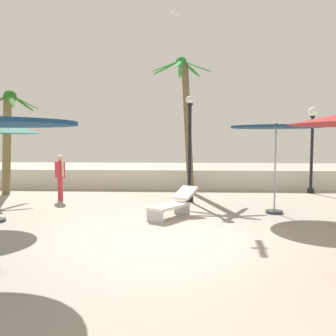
% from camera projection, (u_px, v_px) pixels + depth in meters
% --- Properties ---
extents(ground_plane, '(56.00, 56.00, 0.00)m').
position_uv_depth(ground_plane, '(161.00, 242.00, 8.21)').
color(ground_plane, '#9E9384').
extents(boundary_wall, '(25.20, 0.30, 0.88)m').
position_uv_depth(boundary_wall, '(174.00, 180.00, 16.85)').
color(boundary_wall, silver).
rests_on(boundary_wall, ground_plane).
extents(patio_umbrella_2, '(2.70, 2.70, 2.77)m').
position_uv_depth(patio_umbrella_2, '(276.00, 132.00, 11.25)').
color(patio_umbrella_2, '#333338').
rests_on(patio_umbrella_2, ground_plane).
extents(palm_tree_0, '(2.53, 2.55, 5.68)m').
position_uv_depth(palm_tree_0, '(186.00, 108.00, 15.65)').
color(palm_tree_0, brown).
rests_on(palm_tree_0, ground_plane).
extents(palm_tree_2, '(2.37, 2.17, 4.25)m').
position_uv_depth(palm_tree_2, '(8.00, 129.00, 15.21)').
color(palm_tree_2, brown).
rests_on(palm_tree_2, ground_plane).
extents(lamp_post_0, '(0.30, 0.30, 3.80)m').
position_uv_depth(lamp_post_0, '(190.00, 144.00, 13.41)').
color(lamp_post_0, black).
rests_on(lamp_post_0, ground_plane).
extents(lamp_post_1, '(0.39, 0.39, 3.58)m').
position_uv_depth(lamp_post_1, '(312.00, 138.00, 15.56)').
color(lamp_post_1, black).
rests_on(lamp_post_1, ground_plane).
extents(lounge_chair_0, '(1.48, 1.85, 0.82)m').
position_uv_depth(lounge_chair_0, '(174.00, 203.00, 10.83)').
color(lounge_chair_0, '#B7B7BC').
rests_on(lounge_chair_0, ground_plane).
extents(guest_0, '(0.42, 0.43, 1.67)m').
position_uv_depth(guest_0, '(60.00, 173.00, 13.78)').
color(guest_0, '#D8333F').
rests_on(guest_0, ground_plane).
extents(seagull_0, '(0.38, 1.25, 0.14)m').
position_uv_depth(seagull_0, '(175.00, 12.00, 13.41)').
color(seagull_0, white).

